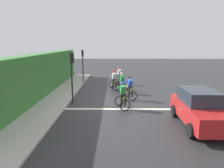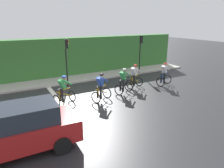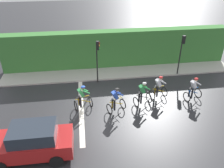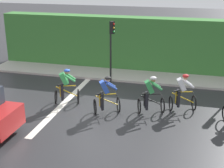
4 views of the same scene
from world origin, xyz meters
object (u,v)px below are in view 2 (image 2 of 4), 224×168
Objects in this scene: car_red at (21,129)px; cyclist_fourth at (101,88)px; cyclist_mid at (123,82)px; cyclist_trailing at (63,91)px; traffic_light_near_crossing at (67,55)px; cyclist_second at (134,77)px; cyclist_lead at (164,75)px; traffic_light_far_junction at (141,49)px.

cyclist_fourth is at bearing 123.50° from car_red.
cyclist_mid is at bearing 118.69° from car_red.
cyclist_fourth is 2.13m from cyclist_trailing.
cyclist_second is at bearing 54.58° from traffic_light_near_crossing.
cyclist_mid is 1.00× the size of cyclist_trailing.
cyclist_lead is 0.50× the size of traffic_light_near_crossing.
car_red is 1.23× the size of traffic_light_near_crossing.
cyclist_fourth is 5.51m from car_red.
cyclist_lead is 7.43m from cyclist_trailing.
traffic_light_near_crossing reaches higher than cyclist_fourth.
cyclist_trailing is (-0.10, -3.89, 0.00)m from cyclist_mid.
cyclist_second and cyclist_mid have the same top height.
traffic_light_near_crossing is (-6.93, 3.83, 1.35)m from car_red.
cyclist_lead and cyclist_mid have the same top height.
cyclist_lead is at bearing 96.25° from cyclist_fourth.
cyclist_trailing is at bearing -105.60° from cyclist_fourth.
traffic_light_near_crossing is at bearing -87.13° from traffic_light_far_junction.
cyclist_second is 1.00× the size of cyclist_fourth.
cyclist_mid is 3.89m from cyclist_trailing.
cyclist_trailing is (-0.57, -2.05, 0.00)m from cyclist_fourth.
cyclist_lead is 3.93m from traffic_light_far_junction.
car_red is (3.63, -9.97, 0.08)m from cyclist_lead.
cyclist_trailing is 0.50× the size of traffic_light_near_crossing.
cyclist_lead is 1.00× the size of cyclist_fourth.
cyclist_second is 4.37m from traffic_light_far_junction.
cyclist_second is 5.21m from cyclist_trailing.
traffic_light_near_crossing is (-2.77, -3.89, 1.43)m from cyclist_second.
cyclist_mid is at bearing -63.65° from cyclist_second.
cyclist_second is at bearing 116.35° from cyclist_mid.
car_red is 8.03m from traffic_light_near_crossing.
traffic_light_near_crossing is at bearing -118.24° from cyclist_lead.
traffic_light_near_crossing reaches higher than car_red.
traffic_light_near_crossing is 6.63m from traffic_light_far_junction.
traffic_light_far_junction is (-7.26, 10.46, 1.35)m from car_red.
cyclist_trailing is (0.02, -7.43, 0.00)m from cyclist_lead.
cyclist_lead is at bearing 90.12° from cyclist_trailing.
cyclist_lead is at bearing 61.76° from traffic_light_near_crossing.
cyclist_mid is (0.64, -1.29, 0.00)m from cyclist_second.
cyclist_fourth is (0.59, -5.37, 0.00)m from cyclist_lead.
cyclist_fourth is at bearing 11.12° from traffic_light_near_crossing.
cyclist_trailing is 0.40× the size of car_red.
cyclist_trailing is 8.83m from traffic_light_far_junction.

